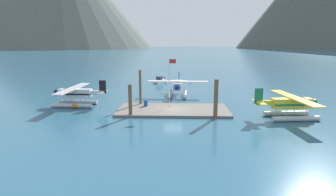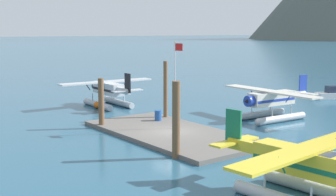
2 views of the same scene
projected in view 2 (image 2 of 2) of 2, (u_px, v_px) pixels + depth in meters
name	position (u px, v px, depth m)	size (l,w,h in m)	color
ground_plane	(171.00, 135.00, 34.47)	(1200.00, 1200.00, 0.00)	#285670
dock_platform	(171.00, 133.00, 34.45)	(14.98, 7.13, 0.30)	#66605B
piling_near_left	(101.00, 103.00, 36.54)	(0.47, 0.47, 4.14)	brown
piling_near_right	(176.00, 120.00, 27.84)	(0.51, 0.51, 4.88)	brown
piling_far_left	(165.00, 91.00, 39.77)	(0.37, 0.37, 5.31)	brown
flagpole	(176.00, 76.00, 34.65)	(0.95, 0.10, 6.86)	silver
fuel_drum	(158.00, 115.00, 38.43)	(0.62, 0.62, 0.88)	#1E4C99
mooring_buoy	(97.00, 105.00, 46.17)	(0.74, 0.74, 0.74)	orange
seaplane_silver_port_fwd	(108.00, 92.00, 47.24)	(7.98, 10.44, 3.84)	#B7BABF
seaplane_cream_bow_centre	(271.00, 102.00, 40.12)	(10.46, 7.98, 3.84)	#B7BABF
seaplane_yellow_stbd_aft	(303.00, 169.00, 20.79)	(7.96, 10.49, 3.84)	#B7BABF
boat_white_open_north	(333.00, 94.00, 53.06)	(3.16, 4.53, 1.50)	silver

